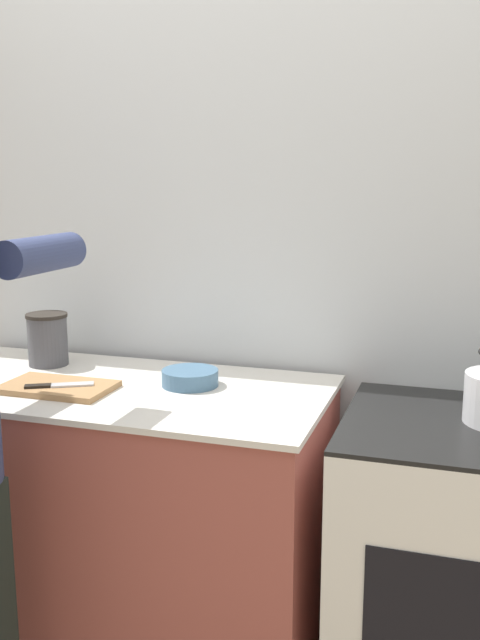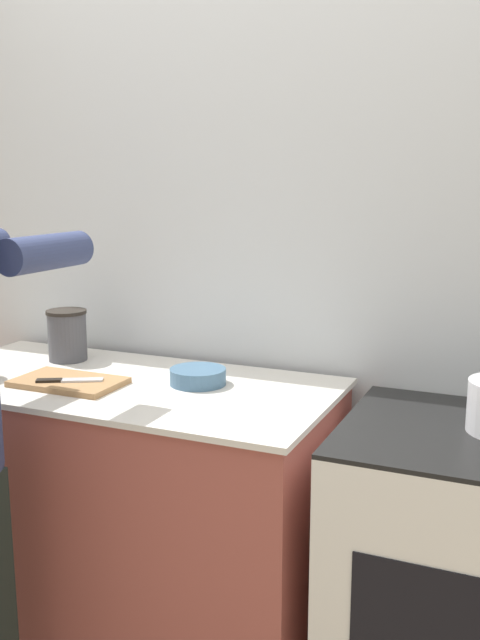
% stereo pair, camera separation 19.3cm
% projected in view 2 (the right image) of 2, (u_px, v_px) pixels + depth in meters
% --- Properties ---
extents(wall_back, '(8.00, 0.05, 2.60)m').
position_uv_depth(wall_back, '(280.00, 260.00, 2.37)').
color(wall_back, silver).
rests_on(wall_back, ground_plane).
extents(counter, '(1.35, 0.66, 0.94)m').
position_uv_depth(counter, '(125.00, 519.00, 2.34)').
color(counter, '#9E4C42').
rests_on(counter, ground_plane).
extents(oven, '(0.71, 0.62, 0.93)m').
position_uv_depth(oven, '(470.00, 599.00, 1.90)').
color(oven, silver).
rests_on(oven, ground_plane).
extents(cutting_board, '(0.33, 0.20, 0.02)m').
position_uv_depth(cutting_board, '(69.00, 382.00, 2.20)').
color(cutting_board, '#A87A4C').
rests_on(cutting_board, counter).
extents(knife, '(0.19, 0.12, 0.01)m').
position_uv_depth(knife, '(68.00, 380.00, 2.18)').
color(knife, silver).
rests_on(knife, cutting_board).
extents(bowl_mixing, '(0.17, 0.17, 0.05)m').
position_uv_depth(bowl_mixing, '(198.00, 376.00, 2.21)').
color(bowl_mixing, '#426684').
rests_on(bowl_mixing, counter).
extents(canister_jar, '(0.14, 0.14, 0.18)m').
position_uv_depth(canister_jar, '(67.00, 335.00, 2.49)').
color(canister_jar, '#4C4C51').
rests_on(canister_jar, counter).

